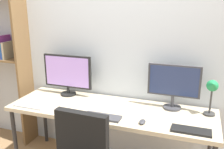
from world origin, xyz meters
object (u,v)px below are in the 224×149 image
Objects in this scene: monitor_left at (68,73)px; keyboard_left at (30,105)px; desk at (110,113)px; desk_lamp at (212,91)px; keyboard_center at (102,117)px; computer_mouse at (142,122)px; keyboard_right at (191,131)px; monitor_right at (174,84)px.

monitor_left is 0.55m from keyboard_left.
desk is at bearing 15.86° from keyboard_left.
monitor_left is 1.56m from desk_lamp.
keyboard_center is (-0.96, -0.38, -0.25)m from desk_lamp.
desk is at bearing -171.21° from desk_lamp.
desk is 6.39× the size of keyboard_left.
keyboard_left is (-0.81, -0.23, 0.06)m from desk.
monitor_left is at bearing 64.65° from keyboard_left.
computer_mouse is at bearing -23.65° from monitor_left.
desk_lamp is 1.16× the size of keyboard_right.
desk is at bearing -19.49° from monitor_left.
monitor_left is 1.10m from computer_mouse.
desk_lamp is (0.96, 0.15, 0.31)m from desk.
monitor_left reaches higher than keyboard_center.
desk_lamp is at bearing 68.38° from keyboard_right.
monitor_left is 0.79m from keyboard_center.
desk_lamp is 1.06m from keyboard_center.
computer_mouse reaches higher than desk.
monitor_left is 1.51× the size of desk_lamp.
keyboard_right is at bearing 0.00° from keyboard_left.
desk_lamp is at bearing -2.35° from monitor_left.
desk_lamp is 1.83m from keyboard_left.
computer_mouse is (1.19, 0.01, 0.01)m from keyboard_left.
desk is 4.06× the size of monitor_right.
keyboard_center reaches higher than desk.
keyboard_left is 1.62m from keyboard_right.
monitor_left reaches higher than monitor_right.
monitor_left is at bearing 162.58° from keyboard_right.
desk is 1.02m from desk_lamp.
monitor_right reaches higher than keyboard_right.
keyboard_right is at bearing -111.62° from desk_lamp.
keyboard_left and keyboard_right have the same top height.
desk_lamp is at bearing 8.79° from desk.
monitor_left reaches higher than keyboard_right.
keyboard_center is 3.74× the size of computer_mouse.
monitor_left is at bearing 160.51° from desk.
computer_mouse is at bearing 178.48° from keyboard_right.
computer_mouse reaches higher than keyboard_left.
keyboard_center is 1.08× the size of keyboard_right.
keyboard_center is 0.38m from computer_mouse.
desk is at bearing -160.52° from monitor_right.
desk is 6.37× the size of keyboard_right.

